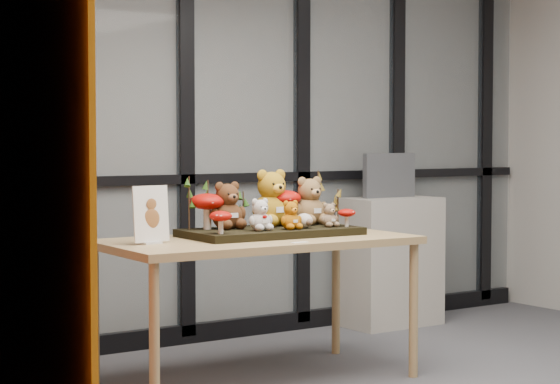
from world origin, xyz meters
TOP-DOWN VIEW (x-y plane):
  - room_shell at (0.00, 0.00)m, footprint 5.00×5.00m
  - glass_partition at (-0.00, 2.47)m, footprint 4.90×0.06m
  - display_table at (-0.63, 1.36)m, footprint 1.68×0.88m
  - diorama_tray at (-0.51, 1.41)m, footprint 0.97×0.50m
  - bear_pooh_yellow at (-0.42, 1.53)m, footprint 0.27×0.25m
  - bear_brown_medium at (-0.72, 1.52)m, footprint 0.22×0.20m
  - bear_tan_back at (-0.19, 1.50)m, footprint 0.23×0.21m
  - bear_small_yellow at (-0.46, 1.29)m, footprint 0.14×0.12m
  - bear_white_bow at (-0.64, 1.32)m, footprint 0.15×0.13m
  - bear_beige_small at (-0.19, 1.30)m, footprint 0.12×0.11m
  - plush_cream_hedgehog at (-0.36, 1.31)m, footprint 0.07×0.06m
  - mushroom_back_left at (-0.82, 1.55)m, footprint 0.19×0.19m
  - mushroom_back_right at (-0.34, 1.53)m, footprint 0.20×0.20m
  - mushroom_front_left at (-0.90, 1.28)m, footprint 0.12×0.12m
  - mushroom_front_right at (-0.10, 1.27)m, footprint 0.10×0.10m
  - sprig_green_far_left at (-0.94, 1.55)m, footprint 0.05×0.05m
  - sprig_green_mid_left at (-0.79, 1.60)m, footprint 0.05×0.05m
  - sprig_dry_far_right at (-0.12, 1.51)m, footprint 0.05×0.05m
  - sprig_dry_mid_right at (-0.07, 1.38)m, footprint 0.05×0.05m
  - sprig_green_centre at (-0.57, 1.60)m, footprint 0.05×0.05m
  - sign_holder at (-1.24, 1.39)m, footprint 0.21×0.07m
  - label_card at (-0.59, 1.02)m, footprint 0.09×0.03m
  - cabinet at (1.05, 2.23)m, footprint 0.67×0.39m
  - monitor at (1.05, 2.25)m, footprint 0.44×0.05m

SIDE VIEW (x-z plane):
  - cabinet at x=1.05m, z-range 0.00..0.89m
  - display_table at x=-0.63m, z-range 0.32..1.10m
  - label_card at x=-0.59m, z-range 0.78..0.78m
  - diorama_tray at x=-0.51m, z-range 0.78..0.82m
  - plush_cream_hedgehog at x=-0.36m, z-range 0.82..0.91m
  - mushroom_front_right at x=-0.10m, z-range 0.82..0.93m
  - mushroom_front_left at x=-0.90m, z-range 0.82..0.95m
  - bear_beige_small at x=-0.19m, z-range 0.82..0.96m
  - bear_small_yellow at x=-0.46m, z-range 0.82..0.99m
  - bear_white_bow at x=-0.64m, z-range 0.82..1.01m
  - sign_holder at x=-1.24m, z-range 0.77..1.06m
  - sprig_green_centre at x=-0.57m, z-range 0.82..1.01m
  - sprig_dry_mid_right at x=-0.07m, z-range 0.82..1.02m
  - mushroom_back_left at x=-0.82m, z-range 0.82..1.03m
  - mushroom_back_right at x=-0.34m, z-range 0.82..1.04m
  - sprig_green_mid_left at x=-0.79m, z-range 0.82..1.08m
  - bear_brown_medium at x=-0.72m, z-range 0.82..1.10m
  - sprig_green_far_left at x=-0.94m, z-range 0.82..1.10m
  - bear_tan_back at x=-0.19m, z-range 0.82..1.12m
  - sprig_dry_far_right at x=-0.12m, z-range 0.82..1.12m
  - bear_pooh_yellow at x=-0.42m, z-range 0.82..1.17m
  - monitor at x=1.05m, z-range 0.89..1.20m
  - glass_partition at x=0.00m, z-range 0.03..2.81m
  - room_shell at x=0.00m, z-range -0.82..4.18m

